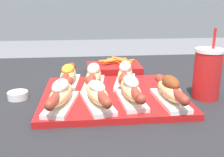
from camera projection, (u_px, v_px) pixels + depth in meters
name	position (u px, v px, depth m)	size (l,w,h in m)	color
serving_tray	(113.00, 96.00, 0.81)	(0.42, 0.36, 0.02)	red
hot_dog_0	(61.00, 94.00, 0.69)	(0.09, 0.21, 0.07)	white
hot_dog_1	(97.00, 93.00, 0.70)	(0.10, 0.21, 0.07)	white
hot_dog_2	(132.00, 89.00, 0.73)	(0.07, 0.21, 0.07)	white
hot_dog_3	(170.00, 90.00, 0.72)	(0.07, 0.21, 0.08)	white
hot_dog_4	(68.00, 75.00, 0.87)	(0.08, 0.21, 0.07)	white
hot_dog_5	(94.00, 76.00, 0.86)	(0.08, 0.21, 0.08)	white
hot_dog_6	(125.00, 73.00, 0.88)	(0.10, 0.21, 0.08)	white
sauce_bowl	(18.00, 95.00, 0.80)	(0.06, 0.06, 0.02)	white
drink_cup	(207.00, 74.00, 0.79)	(0.08, 0.08, 0.21)	red
fries_basket	(114.00, 68.00, 1.08)	(0.22, 0.15, 0.06)	#B21919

